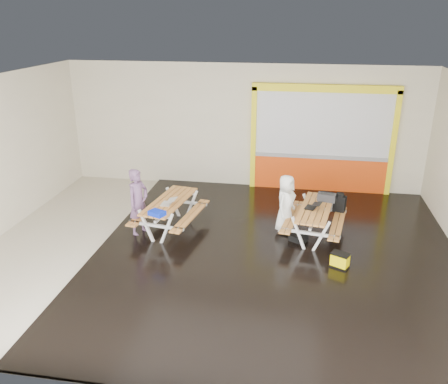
% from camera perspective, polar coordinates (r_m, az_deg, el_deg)
% --- Properties ---
extents(room, '(10.02, 8.02, 3.52)m').
position_cam_1_polar(room, '(9.07, -0.95, 2.36)').
color(room, beige).
rests_on(room, ground).
extents(deck, '(7.50, 7.98, 0.05)m').
position_cam_1_polar(deck, '(9.65, 6.51, -7.79)').
color(deck, black).
rests_on(deck, room).
extents(kiosk, '(3.88, 0.16, 3.00)m').
position_cam_1_polar(kiosk, '(12.80, 12.13, 6.15)').
color(kiosk, '#E4450D').
rests_on(kiosk, room).
extents(picnic_table_left, '(1.53, 2.04, 0.75)m').
position_cam_1_polar(picnic_table_left, '(10.49, -6.82, -1.95)').
color(picnic_table_left, '#D1863A').
rests_on(picnic_table_left, deck).
extents(picnic_table_right, '(1.51, 2.00, 0.73)m').
position_cam_1_polar(picnic_table_right, '(10.29, 11.36, -2.80)').
color(picnic_table_right, '#D1863A').
rests_on(picnic_table_right, deck).
extents(person_left, '(0.56, 0.67, 1.55)m').
position_cam_1_polar(person_left, '(10.33, -10.70, -1.28)').
color(person_left, '#67476B').
rests_on(person_left, deck).
extents(person_right, '(0.62, 0.75, 1.32)m').
position_cam_1_polar(person_right, '(10.26, 7.75, -1.40)').
color(person_right, white).
rests_on(person_right, deck).
extents(laptop_left, '(0.34, 0.31, 0.14)m').
position_cam_1_polar(laptop_left, '(10.20, -7.00, -1.29)').
color(laptop_left, silver).
rests_on(laptop_left, picnic_table_left).
extents(laptop_right, '(0.41, 0.38, 0.14)m').
position_cam_1_polar(laptop_right, '(10.16, 11.08, -1.76)').
color(laptop_right, black).
rests_on(laptop_right, picnic_table_right).
extents(blue_pouch, '(0.39, 0.34, 0.10)m').
position_cam_1_polar(blue_pouch, '(9.68, -8.40, -2.64)').
color(blue_pouch, '#0A25C3').
rests_on(blue_pouch, picnic_table_left).
extents(toolbox, '(0.44, 0.28, 0.23)m').
position_cam_1_polar(toolbox, '(10.59, 12.76, -0.65)').
color(toolbox, black).
rests_on(toolbox, picnic_table_right).
extents(backpack, '(0.31, 0.25, 0.45)m').
position_cam_1_polar(backpack, '(10.78, 14.31, -1.31)').
color(backpack, black).
rests_on(backpack, picnic_table_right).
extents(dark_case, '(0.44, 0.41, 0.13)m').
position_cam_1_polar(dark_case, '(10.17, 9.30, -5.74)').
color(dark_case, black).
rests_on(dark_case, deck).
extents(fluke_bag, '(0.41, 0.36, 0.30)m').
position_cam_1_polar(fluke_bag, '(9.32, 14.33, -8.31)').
color(fluke_bag, black).
rests_on(fluke_bag, deck).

